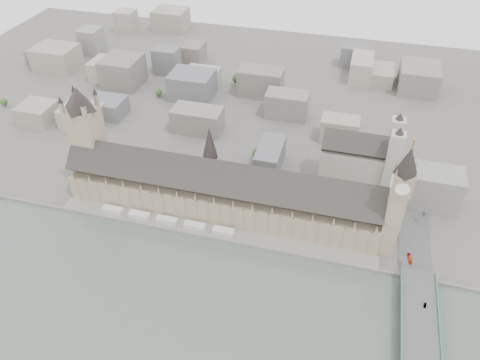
% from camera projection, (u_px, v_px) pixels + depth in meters
% --- Properties ---
extents(ground, '(900.00, 900.00, 0.00)m').
position_uv_depth(ground, '(215.00, 227.00, 393.13)').
color(ground, '#595651').
rests_on(ground, ground).
extents(embankment_wall, '(600.00, 1.50, 3.00)m').
position_uv_depth(embankment_wall, '(209.00, 238.00, 380.87)').
color(embankment_wall, gray).
rests_on(embankment_wall, ground).
extents(river_terrace, '(270.00, 15.00, 2.00)m').
position_uv_depth(river_terrace, '(212.00, 232.00, 386.85)').
color(river_terrace, gray).
rests_on(river_terrace, ground).
extents(terrace_tents, '(118.00, 7.00, 4.00)m').
position_uv_depth(terrace_tents, '(167.00, 220.00, 393.52)').
color(terrace_tents, silver).
rests_on(terrace_tents, river_terrace).
extents(palace_of_westminster, '(265.00, 40.73, 55.44)m').
position_uv_depth(palace_of_westminster, '(221.00, 191.00, 393.86)').
color(palace_of_westminster, gray).
rests_on(palace_of_westminster, ground).
extents(elizabeth_tower, '(17.00, 17.00, 107.50)m').
position_uv_depth(elizabeth_tower, '(399.00, 196.00, 334.82)').
color(elizabeth_tower, gray).
rests_on(elizabeth_tower, ground).
extents(victoria_tower, '(30.00, 30.00, 100.00)m').
position_uv_depth(victoria_tower, '(87.00, 134.00, 403.26)').
color(victoria_tower, gray).
rests_on(victoria_tower, ground).
extents(central_tower, '(13.00, 13.00, 48.00)m').
position_uv_depth(central_tower, '(210.00, 151.00, 378.72)').
color(central_tower, gray).
rests_on(central_tower, ground).
extents(westminster_abbey, '(68.00, 36.00, 64.00)m').
position_uv_depth(westminster_abbey, '(361.00, 159.00, 426.61)').
color(westminster_abbey, '#A7A396').
rests_on(westminster_abbey, ground).
extents(city_skyline_inland, '(720.00, 360.00, 38.00)m').
position_uv_depth(city_skyline_inland, '(275.00, 79.00, 566.30)').
color(city_skyline_inland, gray).
rests_on(city_skyline_inland, ground).
extents(park_trees, '(110.00, 30.00, 15.00)m').
position_uv_depth(park_trees, '(224.00, 175.00, 435.81)').
color(park_trees, '#23491A').
rests_on(park_trees, ground).
extents(red_bus_north, '(3.73, 10.41, 2.84)m').
position_uv_depth(red_bus_north, '(410.00, 259.00, 349.77)').
color(red_bus_north, red).
rests_on(red_bus_north, westminster_bridge).
extents(car_silver, '(2.10, 4.28, 1.35)m').
position_uv_depth(car_silver, '(425.00, 305.00, 317.87)').
color(car_silver, gray).
rests_on(car_silver, westminster_bridge).
extents(car_approach, '(2.43, 5.19, 1.47)m').
position_uv_depth(car_approach, '(424.00, 214.00, 389.43)').
color(car_approach, gray).
rests_on(car_approach, westminster_bridge).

